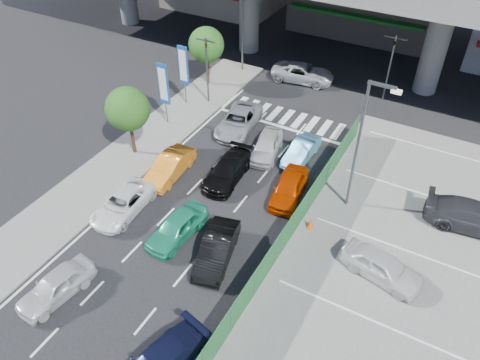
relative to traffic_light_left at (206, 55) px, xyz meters
The scene contains 26 objects.
ground 14.07m from the traffic_light_left, 62.68° to the right, with size 120.00×120.00×0.00m, color black.
parking_lot 20.28m from the traffic_light_left, 30.17° to the right, with size 12.00×28.00×0.06m, color #5F5F5C.
sidewalk_left 8.93m from the traffic_light_left, 95.71° to the right, with size 4.00×30.00×0.12m, color #5F5F5C.
fence_run 16.20m from the traffic_light_left, 43.73° to the right, with size 0.16×22.00×1.80m, color #1F5B2C, non-canonical shape.
traffic_light_left is the anchor object (origin of this frame).
traffic_light_right 13.63m from the traffic_light_left, 30.89° to the left, with size 1.60×1.24×5.20m.
street_lamp_right 14.68m from the traffic_light_left, 24.16° to the right, with size 1.65×0.22×8.00m.
street_lamp_left 6.06m from the traffic_light_left, 91.20° to the left, with size 1.65×0.22×8.00m.
signboard_near 4.22m from the traffic_light_left, 104.02° to the right, with size 0.80×0.14×4.70m.
signboard_far 1.93m from the traffic_light_left, 144.30° to the right, with size 0.80×0.14×4.70m.
tree_near 8.06m from the traffic_light_left, 95.71° to the right, with size 2.80×2.80×4.80m.
tree_far 3.02m from the traffic_light_left, 122.62° to the left, with size 2.80×2.80×4.80m.
van_white_back_left 19.40m from the traffic_light_left, 80.14° to the right, with size 1.57×3.90×1.33m, color silver.
sedan_white_mid_left 13.41m from the traffic_light_left, 79.95° to the right, with size 2.03×4.39×1.22m, color white.
taxi_teal_mid 14.62m from the traffic_light_left, 64.82° to the right, with size 1.63×4.05×1.38m, color #239F75.
hatch_black_mid_right 16.17m from the traffic_light_left, 56.52° to the right, with size 1.46×4.19×1.38m, color black.
taxi_orange_left 9.75m from the traffic_light_left, 73.13° to the right, with size 1.46×4.19×1.38m, color orange.
sedan_black_mid 10.03m from the traffic_light_left, 50.94° to the right, with size 1.83×4.50×1.31m, color black.
taxi_orange_right 12.63m from the traffic_light_left, 35.27° to the right, with size 1.63×4.05×1.38m, color #BD3200.
wagon_silver_front_left 5.50m from the traffic_light_left, 29.44° to the right, with size 2.29×4.97×1.38m, color #93969A.
sedan_white_front_mid 8.60m from the traffic_light_left, 29.24° to the right, with size 1.60×3.97×1.35m, color silver.
kei_truck_front_right 10.23m from the traffic_light_left, 19.41° to the right, with size 1.29×3.69×1.22m, color #5FAEDE.
crossing_wagon_silver 9.00m from the traffic_light_left, 53.73° to the left, with size 2.35×5.11×1.42m, color #B2B4BB.
parked_sedan_white 19.65m from the traffic_light_left, 32.10° to the right, with size 1.65×4.10×1.40m, color silver.
parked_sedan_dgrey 20.63m from the traffic_light_left, 12.87° to the right, with size 2.14×5.27×1.53m, color #2E2E33.
traffic_cone 15.40m from the traffic_light_left, 36.25° to the right, with size 0.37×0.37×0.72m, color #EC540D.
Camera 1 is at (11.31, -14.64, 18.58)m, focal length 35.00 mm.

